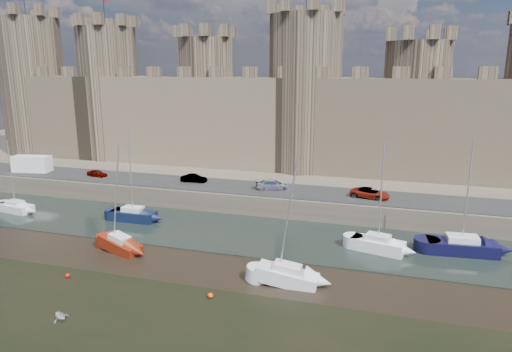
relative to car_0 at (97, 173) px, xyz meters
The scene contains 18 objects.
water_channel 27.34m from the car_0, 20.85° to the right, with size 160.00×12.00×0.08m, color black.
quay 36.62m from the car_0, 46.04° to the left, with size 160.00×60.00×2.50m, color #4C443A.
road 25.40m from the car_0, ahead, with size 160.00×7.00×0.10m, color black.
castle 29.88m from the car_0, 30.06° to the left, with size 108.50×11.00×29.00m.
car_0 is the anchor object (origin of this frame).
car_1 14.86m from the car_0, ahead, with size 1.24×3.55×1.17m, color gray.
car_2 26.22m from the car_0, ahead, with size 1.83×4.49×1.30m, color gray.
car_3 38.51m from the car_0, ahead, with size 2.15×4.66×1.29m, color gray.
van 11.38m from the car_0, behind, with size 5.62×2.25×2.45m, color white.
sailboat_0 11.87m from the car_0, 113.91° to the right, with size 5.14×2.68×9.16m.
sailboat_1 15.04m from the car_0, 39.20° to the right, with size 5.46×2.16×10.92m.
sailboat_2 41.40m from the car_0, 14.92° to the right, with size 5.48×3.18×11.10m.
sailboat_3 48.75m from the car_0, 10.37° to the right, with size 6.75×3.11×11.50m.
sailboat_4 23.65m from the car_0, 49.66° to the right, with size 5.04×3.14×11.00m.
sailboat_5 38.51m from the car_0, 31.32° to the right, with size 5.28×2.16×11.30m.
dinghy_3 35.58m from the car_0, 58.97° to the right, with size 1.12×0.68×1.30m, color silver.
buoy_1 28.41m from the car_0, 59.94° to the right, with size 0.42×0.42×0.42m, color red.
buoy_3 36.74m from the car_0, 41.31° to the right, with size 0.46×0.46×0.46m, color #EB3E0A.
Camera 1 is at (15.18, -21.26, 18.01)m, focal length 32.00 mm.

